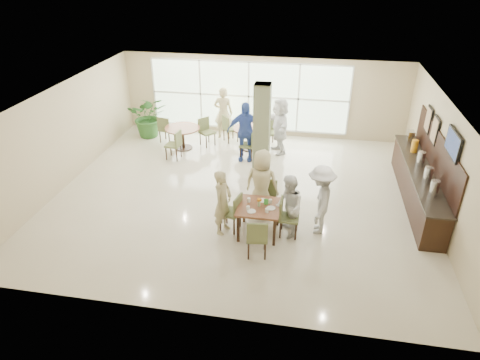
% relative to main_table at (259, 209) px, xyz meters
% --- Properties ---
extents(ground, '(10.00, 10.00, 0.00)m').
position_rel_main_table_xyz_m(ground, '(-0.74, 1.74, -0.66)').
color(ground, beige).
rests_on(ground, ground).
extents(room_shell, '(10.00, 10.00, 10.00)m').
position_rel_main_table_xyz_m(room_shell, '(-0.74, 1.74, 1.04)').
color(room_shell, white).
rests_on(room_shell, ground).
extents(window_bank, '(7.00, 0.04, 7.00)m').
position_rel_main_table_xyz_m(window_bank, '(-1.24, 6.20, 0.74)').
color(window_bank, silver).
rests_on(window_bank, ground).
extents(column, '(0.45, 0.45, 2.80)m').
position_rel_main_table_xyz_m(column, '(-0.34, 2.94, 0.74)').
color(column, '#686C4B').
rests_on(column, ground).
extents(main_table, '(0.98, 0.98, 0.75)m').
position_rel_main_table_xyz_m(main_table, '(0.00, 0.00, 0.00)').
color(main_table, brown).
rests_on(main_table, ground).
extents(round_table_left, '(1.17, 1.17, 0.75)m').
position_rel_main_table_xyz_m(round_table_left, '(-3.20, 4.48, -0.07)').
color(round_table_left, brown).
rests_on(round_table_left, ground).
extents(round_table_right, '(1.20, 1.20, 0.75)m').
position_rel_main_table_xyz_m(round_table_right, '(-0.94, 4.84, -0.07)').
color(round_table_right, brown).
rests_on(round_table_right, ground).
extents(chairs_main_table, '(1.90, 2.14, 0.95)m').
position_rel_main_table_xyz_m(chairs_main_table, '(0.04, 0.02, -0.19)').
color(chairs_main_table, '#606738').
rests_on(chairs_main_table, ground).
extents(chairs_table_left, '(2.05, 1.80, 0.95)m').
position_rel_main_table_xyz_m(chairs_table_left, '(-3.21, 4.47, -0.19)').
color(chairs_table_left, '#606738').
rests_on(chairs_table_left, ground).
extents(chairs_table_right, '(2.06, 1.86, 0.95)m').
position_rel_main_table_xyz_m(chairs_table_right, '(-0.99, 4.88, -0.19)').
color(chairs_table_right, '#606738').
rests_on(chairs_table_right, ground).
extents(tabletop_clutter, '(0.69, 0.71, 0.21)m').
position_rel_main_table_xyz_m(tabletop_clutter, '(0.02, -0.01, 0.15)').
color(tabletop_clutter, white).
rests_on(tabletop_clutter, main_table).
extents(buffet_counter, '(0.64, 4.70, 1.95)m').
position_rel_main_table_xyz_m(buffet_counter, '(3.96, 2.24, -0.11)').
color(buffet_counter, black).
rests_on(buffet_counter, ground).
extents(wall_tv, '(0.06, 1.00, 0.58)m').
position_rel_main_table_xyz_m(wall_tv, '(4.20, 1.14, 1.49)').
color(wall_tv, black).
rests_on(wall_tv, ground).
extents(framed_art_a, '(0.05, 0.55, 0.70)m').
position_rel_main_table_xyz_m(framed_art_a, '(4.20, 2.74, 1.19)').
color(framed_art_a, black).
rests_on(framed_art_a, ground).
extents(framed_art_b, '(0.05, 0.55, 0.70)m').
position_rel_main_table_xyz_m(framed_art_b, '(4.20, 3.54, 1.19)').
color(framed_art_b, black).
rests_on(framed_art_b, ground).
extents(potted_plant, '(1.64, 1.64, 1.51)m').
position_rel_main_table_xyz_m(potted_plant, '(-4.69, 5.32, 0.09)').
color(potted_plant, '#2C5E25').
rests_on(potted_plant, ground).
extents(teen_left, '(0.53, 0.67, 1.60)m').
position_rel_main_table_xyz_m(teen_left, '(-0.84, -0.06, 0.14)').
color(teen_left, tan).
rests_on(teen_left, ground).
extents(teen_far, '(0.93, 0.62, 1.75)m').
position_rel_main_table_xyz_m(teen_far, '(-0.05, 0.87, 0.22)').
color(teen_far, tan).
rests_on(teen_far, ground).
extents(teen_right, '(0.79, 0.89, 1.54)m').
position_rel_main_table_xyz_m(teen_right, '(0.68, 0.06, 0.11)').
color(teen_right, white).
rests_on(teen_right, ground).
extents(teen_standing, '(0.70, 1.14, 1.72)m').
position_rel_main_table_xyz_m(teen_standing, '(1.39, 0.35, 0.20)').
color(teen_standing, '#B7B7BA').
rests_on(teen_standing, ground).
extents(adult_a, '(1.17, 0.74, 1.91)m').
position_rel_main_table_xyz_m(adult_a, '(-1.00, 3.97, 0.30)').
color(adult_a, '#3A56AF').
rests_on(adult_a, ground).
extents(adult_b, '(1.33, 1.86, 1.85)m').
position_rel_main_table_xyz_m(adult_b, '(0.02, 4.76, 0.26)').
color(adult_b, white).
rests_on(adult_b, ground).
extents(adult_standing, '(0.69, 0.47, 1.85)m').
position_rel_main_table_xyz_m(adult_standing, '(-2.04, 5.65, 0.26)').
color(adult_standing, tan).
rests_on(adult_standing, ground).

